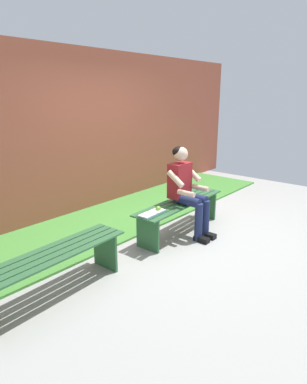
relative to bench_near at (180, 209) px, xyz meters
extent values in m
cube|color=#9E9E99|center=(1.12, 1.00, -0.38)|extent=(10.00, 7.00, 0.04)
cube|color=#478C38|center=(1.12, -1.49, -0.34)|extent=(9.00, 2.27, 0.03)
cube|color=#9E4C38|center=(0.50, -1.97, 1.00)|extent=(9.50, 0.24, 2.71)
cube|color=#2D6038|center=(0.01, -0.16, 0.10)|extent=(1.76, 0.16, 0.02)
cube|color=#2D6038|center=(0.00, -0.05, 0.10)|extent=(1.76, 0.16, 0.02)
cube|color=#2D6038|center=(0.00, 0.05, 0.10)|extent=(1.76, 0.16, 0.02)
cube|color=#2D6038|center=(-0.01, 0.16, 0.10)|extent=(1.76, 0.16, 0.02)
cube|color=#2D6038|center=(-0.76, -0.03, -0.13)|extent=(0.05, 0.36, 0.45)
cube|color=#2D6038|center=(0.76, 0.03, -0.13)|extent=(0.05, 0.36, 0.45)
cube|color=#2D6038|center=(2.24, -0.16, 0.10)|extent=(1.83, 0.17, 0.02)
cube|color=#2D6038|center=(2.23, -0.05, 0.10)|extent=(1.83, 0.17, 0.02)
cube|color=#2D6038|center=(2.23, 0.05, 0.10)|extent=(1.83, 0.17, 0.02)
cube|color=#2D6038|center=(2.22, 0.16, 0.10)|extent=(1.83, 0.17, 0.02)
cube|color=#2D6038|center=(1.44, -0.03, -0.13)|extent=(0.05, 0.36, 0.45)
cube|color=maroon|center=(0.00, -0.02, 0.43)|extent=(0.34, 0.20, 0.50)
sphere|color=beige|center=(0.00, -0.01, 0.81)|extent=(0.20, 0.20, 0.20)
ellipsoid|color=black|center=(0.00, -0.04, 0.84)|extent=(0.20, 0.19, 0.15)
cylinder|color=navy|center=(-0.09, 0.18, 0.18)|extent=(0.13, 0.40, 0.13)
cylinder|color=navy|center=(0.09, 0.18, 0.18)|extent=(0.13, 0.40, 0.13)
cylinder|color=navy|center=(-0.09, 0.38, -0.09)|extent=(0.11, 0.11, 0.54)
cube|color=black|center=(-0.09, 0.44, -0.32)|extent=(0.10, 0.22, 0.07)
cylinder|color=navy|center=(0.09, 0.38, -0.09)|extent=(0.11, 0.11, 0.54)
cube|color=black|center=(0.09, 0.44, -0.32)|extent=(0.10, 0.22, 0.07)
cylinder|color=beige|center=(-0.21, 0.06, 0.50)|extent=(0.08, 0.28, 0.23)
cylinder|color=beige|center=(-0.18, 0.22, 0.32)|extent=(0.07, 0.26, 0.07)
cylinder|color=beige|center=(0.21, 0.06, 0.50)|extent=(0.08, 0.28, 0.23)
cylinder|color=beige|center=(0.18, 0.22, 0.32)|extent=(0.07, 0.26, 0.07)
sphere|color=#72B738|center=(0.54, 0.03, 0.15)|extent=(0.08, 0.08, 0.08)
cube|color=white|center=(0.56, 0.02, 0.13)|extent=(0.21, 0.16, 0.02)
cube|color=white|center=(0.76, 0.03, 0.13)|extent=(0.21, 0.16, 0.02)
cube|color=#1E478C|center=(0.66, 0.03, 0.12)|extent=(0.42, 0.18, 0.01)
camera|label=1|loc=(3.80, 2.71, 1.63)|focal=31.47mm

